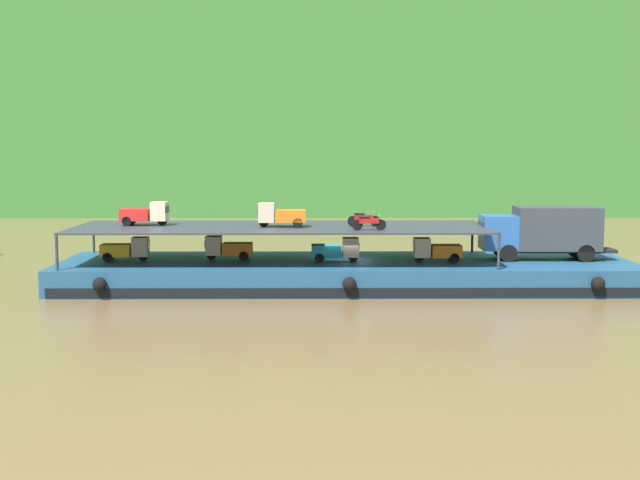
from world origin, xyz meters
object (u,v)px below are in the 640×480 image
at_px(covered_lorry, 543,231).
at_px(motorcycle_upper_port, 369,222).
at_px(mini_truck_upper_mid, 281,215).
at_px(mini_truck_lower_aft, 228,248).
at_px(mini_truck_lower_mid, 336,250).
at_px(cargo_barge, 346,273).
at_px(mini_truck_upper_stern, 145,214).
at_px(mini_truck_lower_stern, 126,249).
at_px(motorcycle_upper_centre, 363,219).
at_px(mini_truck_lower_fore, 436,250).

height_order(covered_lorry, motorcycle_upper_port, covered_lorry).
bearing_deg(mini_truck_upper_mid, mini_truck_lower_aft, 164.92).
bearing_deg(mini_truck_lower_mid, mini_truck_lower_aft, 171.55).
height_order(cargo_barge, mini_truck_upper_stern, mini_truck_upper_stern).
height_order(mini_truck_lower_aft, mini_truck_upper_stern, mini_truck_upper_stern).
bearing_deg(mini_truck_upper_stern, mini_truck_lower_mid, -5.92).
xyz_separation_m(mini_truck_lower_aft, mini_truck_lower_mid, (6.32, -0.94, 0.00)).
xyz_separation_m(mini_truck_upper_stern, mini_truck_upper_mid, (7.99, -1.07, 0.00)).
distance_m(mini_truck_lower_stern, motorcycle_upper_port, 14.20).
bearing_deg(motorcycle_upper_centre, cargo_barge, -178.61).
bearing_deg(mini_truck_lower_stern, mini_truck_lower_aft, 5.37).
bearing_deg(mini_truck_upper_stern, mini_truck_lower_aft, -2.58).
xyz_separation_m(mini_truck_upper_stern, motorcycle_upper_centre, (12.76, -0.68, -0.26)).
bearing_deg(mini_truck_upper_stern, mini_truck_lower_stern, -142.70).
distance_m(mini_truck_lower_mid, mini_truck_upper_stern, 11.40).
xyz_separation_m(mini_truck_upper_mid, motorcycle_upper_port, (4.91, -1.93, -0.26)).
distance_m(motorcycle_upper_port, motorcycle_upper_centre, 2.32).
bearing_deg(mini_truck_lower_fore, covered_lorry, 8.27).
height_order(mini_truck_lower_stern, motorcycle_upper_port, motorcycle_upper_port).
bearing_deg(motorcycle_upper_centre, motorcycle_upper_port, -86.39).
distance_m(mini_truck_lower_aft, mini_truck_lower_mid, 6.38).
bearing_deg(motorcycle_upper_port, mini_truck_upper_stern, 166.92).
distance_m(cargo_barge, motorcycle_upper_port, 4.09).
relative_size(cargo_barge, motorcycle_upper_centre, 17.38).
relative_size(mini_truck_lower_stern, mini_truck_lower_fore, 1.01).
relative_size(mini_truck_lower_aft, motorcycle_upper_centre, 1.45).
xyz_separation_m(motorcycle_upper_port, motorcycle_upper_centre, (-0.15, 2.32, 0.00)).
height_order(mini_truck_lower_aft, mini_truck_lower_fore, same).
xyz_separation_m(mini_truck_lower_aft, mini_truck_lower_fore, (12.08, -1.06, 0.00)).
relative_size(mini_truck_upper_mid, motorcycle_upper_port, 1.45).
height_order(mini_truck_lower_aft, motorcycle_upper_centre, motorcycle_upper_centre).
relative_size(mini_truck_lower_mid, mini_truck_lower_fore, 1.00).
distance_m(cargo_barge, motorcycle_upper_centre, 3.34).
height_order(mini_truck_lower_fore, mini_truck_upper_stern, mini_truck_upper_stern).
distance_m(cargo_barge, covered_lorry, 11.81).
height_order(mini_truck_lower_mid, mini_truck_upper_mid, mini_truck_upper_mid).
distance_m(mini_truck_lower_mid, mini_truck_upper_mid, 3.75).
xyz_separation_m(cargo_barge, mini_truck_lower_mid, (-0.61, -0.45, 1.44)).
bearing_deg(mini_truck_lower_fore, motorcycle_upper_centre, 171.85).
bearing_deg(mini_truck_lower_fore, mini_truck_upper_mid, 178.64).
relative_size(mini_truck_lower_stern, motorcycle_upper_centre, 1.46).
bearing_deg(mini_truck_lower_fore, mini_truck_lower_aft, 174.98).
bearing_deg(mini_truck_lower_stern, mini_truck_lower_fore, -1.63).
bearing_deg(mini_truck_lower_fore, mini_truck_lower_mid, 178.78).
xyz_separation_m(covered_lorry, motorcycle_upper_centre, (-10.55, -0.33, 0.74)).
relative_size(cargo_barge, covered_lorry, 4.19).
xyz_separation_m(mini_truck_lower_aft, motorcycle_upper_centre, (7.92, -0.46, 1.74)).
distance_m(covered_lorry, mini_truck_lower_stern, 24.35).
distance_m(mini_truck_lower_mid, motorcycle_upper_port, 3.08).
bearing_deg(mini_truck_lower_fore, motorcycle_upper_port, -156.83).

